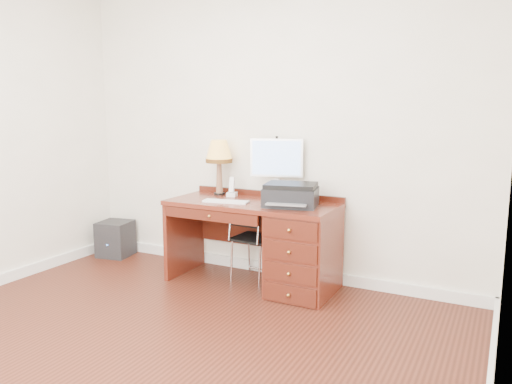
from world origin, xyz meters
The scene contains 12 objects.
ground centered at (0.00, 0.00, 0.00)m, with size 4.00×4.00×0.00m, color #36140C.
room_shell centered at (0.00, 0.63, 0.05)m, with size 4.00×4.00×4.00m.
desk centered at (0.32, 1.40, 0.41)m, with size 1.50×0.67×0.75m.
monitor centered at (0.14, 1.62, 1.09)m, with size 0.47×0.21×0.55m.
keyboard centered at (-0.19, 1.27, 0.76)m, with size 0.40×0.12×0.02m, color white.
mouse_pad centered at (0.26, 1.37, 0.76)m, with size 0.20×0.20×0.04m.
printer centered at (0.38, 1.38, 0.84)m, with size 0.50×0.42×0.19m.
leg_lamp centered at (-0.45, 1.58, 1.13)m, with size 0.25×0.25×0.52m.
phone centered at (-0.29, 1.55, 0.80)m, with size 0.10×0.10×0.18m.
pen_cup centered at (0.36, 1.62, 0.80)m, with size 0.08×0.08×0.10m, color black.
chair centered at (-0.03, 1.44, 0.45)m, with size 0.37×0.38×0.74m.
equipment_box centered at (-1.71, 1.50, 0.19)m, with size 0.32×0.32×0.37m, color black.
Camera 1 is at (2.00, -2.42, 1.55)m, focal length 35.00 mm.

